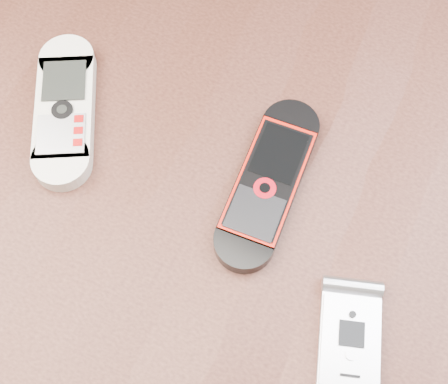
# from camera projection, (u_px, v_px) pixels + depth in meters

# --- Properties ---
(ground) EXTENTS (4.00, 4.00, 0.00)m
(ground) POSITION_uv_depth(u_px,v_px,m) (222.00, 349.00, 1.23)
(ground) COLOR #472B19
(ground) RESTS_ON ground
(table) EXTENTS (1.20, 0.80, 0.75)m
(table) POSITION_uv_depth(u_px,v_px,m) (220.00, 236.00, 0.64)
(table) COLOR black
(table) RESTS_ON ground
(nokia_white) EXTENTS (0.12, 0.16, 0.02)m
(nokia_white) POSITION_uv_depth(u_px,v_px,m) (65.00, 109.00, 0.57)
(nokia_white) COLOR beige
(nokia_white) RESTS_ON table
(nokia_black_red) EXTENTS (0.06, 0.17, 0.02)m
(nokia_black_red) POSITION_uv_depth(u_px,v_px,m) (268.00, 182.00, 0.54)
(nokia_black_red) COLOR black
(nokia_black_red) RESTS_ON table
(motorola_razr) EXTENTS (0.07, 0.10, 0.01)m
(motorola_razr) POSITION_uv_depth(u_px,v_px,m) (350.00, 339.00, 0.49)
(motorola_razr) COLOR silver
(motorola_razr) RESTS_ON table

